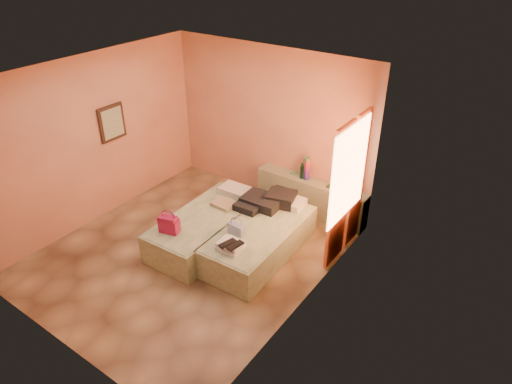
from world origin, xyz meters
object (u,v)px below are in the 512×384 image
bed_left (206,228)px  flower_vase (353,185)px  headboard_ledge (311,197)px  towel_stack (231,246)px  blue_handbag (237,229)px  water_bottle (302,171)px  bed_right (260,240)px  green_book (332,187)px  magenta_handbag (169,224)px

bed_left → flower_vase: bearing=43.9°
headboard_ledge → towel_stack: bearing=-92.4°
bed_left → blue_handbag: bearing=-12.0°
flower_vase → water_bottle: bearing=-176.5°
bed_right → towel_stack: (-0.03, -0.68, 0.30)m
water_bottle → green_book: size_ratio=1.80×
flower_vase → towel_stack: bearing=-110.4°
water_bottle → blue_handbag: 1.83m
headboard_ledge → towel_stack: (-0.09, -2.16, 0.23)m
headboard_ledge → towel_stack: headboard_ledge is taller
headboard_ledge → blue_handbag: (-0.24, -1.83, 0.26)m
blue_handbag → towel_stack: blue_handbag is taller
bed_left → green_book: size_ratio=12.75×
bed_right → magenta_handbag: magenta_handbag is taller
flower_vase → bed_left: bearing=-134.1°
green_book → magenta_handbag: size_ratio=0.54×
bed_right → blue_handbag: 0.51m
flower_vase → green_book: bearing=-170.9°
bed_right → bed_left: bearing=-168.5°
blue_handbag → water_bottle: bearing=92.3°
water_bottle → flower_vase: bearing=3.5°
bed_left → headboard_ledge: bearing=58.5°
bed_right → water_bottle: (-0.13, 1.48, 0.54)m
bed_right → magenta_handbag: (-1.04, -0.87, 0.39)m
water_bottle → green_book: 0.59m
headboard_ledge → green_book: (0.38, -0.00, 0.34)m
green_book → headboard_ledge: bearing=173.6°
bed_left → water_bottle: 1.94m
flower_vase → towel_stack: (-0.83, -2.21, -0.24)m
flower_vase → blue_handbag: flower_vase is taller
magenta_handbag → blue_handbag: size_ratio=1.08×
water_bottle → magenta_handbag: water_bottle is taller
blue_handbag → towel_stack: 0.37m
flower_vase → magenta_handbag: bearing=-127.3°
water_bottle → green_book: water_bottle is taller
headboard_ledge → flower_vase: flower_vase is taller
bed_right → green_book: (0.44, 1.48, 0.41)m
magenta_handbag → bed_left: bearing=62.4°
bed_left → green_book: bearing=49.6°
green_book → magenta_handbag: 2.78m
bed_right → flower_vase: (0.80, 1.54, 0.54)m
blue_handbag → towel_stack: bearing=-62.2°
bed_left → magenta_handbag: bearing=-103.7°
green_book → flower_vase: size_ratio=0.56×
bed_left → towel_stack: size_ratio=5.71×
flower_vase → blue_handbag: size_ratio=1.04×
green_book → flower_vase: (0.35, 0.06, 0.13)m
bed_left → blue_handbag: 0.81m
green_book → towel_stack: bearing=-108.0°
headboard_ledge → green_book: size_ratio=13.07×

